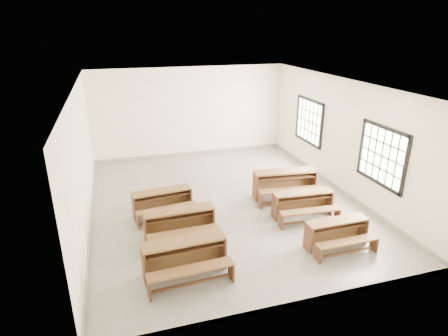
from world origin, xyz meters
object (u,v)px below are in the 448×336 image
object	(u,v)px
desk_set_0	(185,255)
desk_set_3	(337,232)
desk_set_4	(303,203)
desk_set_1	(180,222)
desk_set_5	(285,182)
desk_set_2	(163,201)

from	to	relation	value
desk_set_0	desk_set_3	distance (m)	3.36
desk_set_0	desk_set_4	bearing A→B (deg)	20.51
desk_set_1	desk_set_3	world-z (taller)	desk_set_1
desk_set_1	desk_set_5	world-z (taller)	desk_set_5
desk_set_3	desk_set_2	bearing A→B (deg)	142.92
desk_set_3	desk_set_4	bearing A→B (deg)	92.26
desk_set_3	desk_set_5	size ratio (longest dim) A/B	0.76
desk_set_1	desk_set_4	world-z (taller)	desk_set_1
desk_set_0	desk_set_4	world-z (taller)	desk_set_0
desk_set_2	desk_set_5	world-z (taller)	desk_set_5
desk_set_3	desk_set_0	bearing A→B (deg)	179.74
desk_set_4	desk_set_1	bearing A→B (deg)	-173.77
desk_set_5	desk_set_0	bearing A→B (deg)	-135.72
desk_set_0	desk_set_3	size ratio (longest dim) A/B	1.18
desk_set_4	desk_set_2	bearing A→B (deg)	165.68
desk_set_1	desk_set_2	xyz separation A→B (m)	(-0.21, 1.24, -0.02)
desk_set_2	desk_set_5	bearing A→B (deg)	-5.23
desk_set_3	desk_set_4	distance (m)	1.43
desk_set_0	desk_set_2	distance (m)	2.56
desk_set_4	desk_set_5	bearing A→B (deg)	90.94
desk_set_0	desk_set_3	bearing A→B (deg)	-2.96
desk_set_3	desk_set_5	distance (m)	2.61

